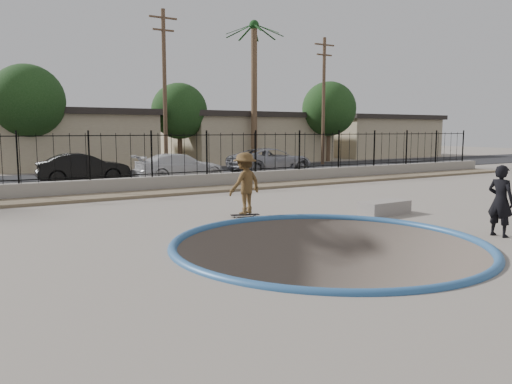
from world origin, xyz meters
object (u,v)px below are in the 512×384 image
object	(u,v)px
car_b	(84,168)
car_d	(271,160)
skater	(245,187)
car_c	(180,167)
skateboard	(245,215)
concrete_ledge	(384,208)
videographer	(500,201)

from	to	relation	value
car_b	car_d	size ratio (longest dim) A/B	0.81
skater	car_c	bearing A→B (deg)	-118.79
skater	car_b	world-z (taller)	skater
skater	skateboard	size ratio (longest dim) A/B	2.07
skater	concrete_ledge	distance (m)	4.27
videographer	car_b	world-z (taller)	videographer
skateboard	car_d	xyz separation A→B (m)	(8.71, 12.00, 0.70)
concrete_ledge	car_c	world-z (taller)	car_c
car_b	car_c	bearing A→B (deg)	-103.08
car_b	skater	bearing A→B (deg)	-168.13
car_c	car_d	bearing A→B (deg)	-78.03
car_b	car_c	distance (m)	4.57
skateboard	concrete_ledge	size ratio (longest dim) A/B	0.54
concrete_ledge	car_c	xyz separation A→B (m)	(-1.30, 12.52, 0.50)
car_c	car_d	xyz separation A→B (m)	(6.20, 1.26, 0.06)
car_d	car_b	bearing A→B (deg)	84.57
skateboard	car_d	world-z (taller)	car_d
concrete_ledge	skateboard	bearing A→B (deg)	155.00
car_d	skater	bearing A→B (deg)	138.59
concrete_ledge	car_d	world-z (taller)	car_d
skateboard	concrete_ledge	xyz separation A→B (m)	(3.82, -1.78, 0.14)
concrete_ledge	car_d	xyz separation A→B (m)	(4.90, 13.78, 0.56)
car_d	concrete_ledge	bearing A→B (deg)	155.01
concrete_ledge	skater	bearing A→B (deg)	155.00
skateboard	car_b	bearing A→B (deg)	116.79
car_c	car_b	bearing A→B (deg)	74.40
skateboard	videographer	bearing A→B (deg)	-37.16
skater	videographer	xyz separation A→B (m)	(3.82, -5.46, -0.04)
videographer	concrete_ledge	world-z (taller)	videographer
car_b	car_c	size ratio (longest dim) A/B	0.92
skater	car_c	xyz separation A→B (m)	(2.51, 10.74, -0.19)
skater	concrete_ledge	world-z (taller)	skater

